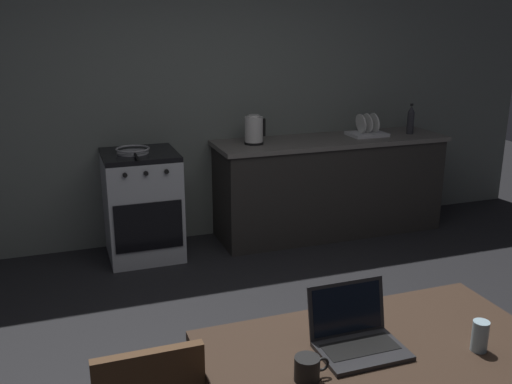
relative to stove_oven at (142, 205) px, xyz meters
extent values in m
cube|color=slate|center=(0.83, 0.35, 0.95)|extent=(6.40, 0.10, 2.81)
cube|color=#282623|center=(1.74, 0.00, -0.02)|extent=(2.10, 0.60, 0.86)
cube|color=#66605B|center=(1.74, 0.00, 0.43)|extent=(2.16, 0.64, 0.04)
cube|color=#B7BABF|center=(0.00, 0.00, -0.02)|extent=(0.60, 0.60, 0.86)
cube|color=black|center=(0.00, 0.00, 0.43)|extent=(0.60, 0.60, 0.04)
cube|color=black|center=(0.00, -0.30, -0.09)|extent=(0.54, 0.01, 0.40)
cylinder|color=black|center=(-0.16, -0.31, 0.35)|extent=(0.04, 0.02, 0.04)
cylinder|color=black|center=(0.00, -0.31, 0.35)|extent=(0.04, 0.02, 0.04)
cylinder|color=black|center=(0.16, -0.31, 0.35)|extent=(0.04, 0.02, 0.04)
cube|color=#332319|center=(0.45, -3.01, 0.28)|extent=(1.32, 0.77, 0.04)
cylinder|color=#332319|center=(1.04, -2.69, -0.10)|extent=(0.05, 0.05, 0.71)
cube|color=#232326|center=(0.37, -3.00, 0.31)|extent=(0.32, 0.22, 0.02)
cube|color=black|center=(0.37, -2.99, 0.32)|extent=(0.28, 0.12, 0.00)
cube|color=#232326|center=(0.37, -2.87, 0.42)|extent=(0.32, 0.05, 0.21)
cube|color=black|center=(0.37, -2.88, 0.42)|extent=(0.29, 0.04, 0.18)
cylinder|color=black|center=(0.99, 0.00, 0.46)|extent=(0.17, 0.17, 0.02)
cylinder|color=silver|center=(0.99, 0.00, 0.58)|extent=(0.16, 0.16, 0.22)
cylinder|color=silver|center=(0.99, 0.00, 0.70)|extent=(0.09, 0.09, 0.02)
cube|color=black|center=(1.09, 0.00, 0.59)|extent=(0.02, 0.02, 0.15)
cylinder|color=#2D2D33|center=(2.54, -0.05, 0.55)|extent=(0.06, 0.06, 0.20)
cone|color=#2D2D33|center=(2.54, -0.05, 0.69)|extent=(0.06, 0.06, 0.06)
cylinder|color=black|center=(2.54, -0.05, 0.73)|extent=(0.03, 0.03, 0.02)
cylinder|color=gray|center=(-0.05, -0.02, 0.46)|extent=(0.26, 0.26, 0.01)
torus|color=gray|center=(-0.05, -0.02, 0.49)|extent=(0.27, 0.27, 0.02)
cylinder|color=black|center=(-0.05, -0.24, 0.47)|extent=(0.02, 0.18, 0.02)
cylinder|color=black|center=(0.11, -3.08, 0.34)|extent=(0.09, 0.09, 0.09)
torus|color=black|center=(0.16, -3.08, 0.35)|extent=(0.05, 0.01, 0.05)
cylinder|color=#99B7C6|center=(0.79, -3.13, 0.36)|extent=(0.06, 0.06, 0.12)
cube|color=silver|center=(2.11, 0.00, 0.47)|extent=(0.34, 0.26, 0.03)
cylinder|color=white|center=(2.04, 0.00, 0.57)|extent=(0.04, 0.18, 0.18)
cylinder|color=white|center=(2.11, 0.00, 0.57)|extent=(0.04, 0.18, 0.18)
cylinder|color=white|center=(2.18, 0.00, 0.57)|extent=(0.04, 0.18, 0.18)
camera|label=1|loc=(-0.62, -4.63, 1.48)|focal=40.21mm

